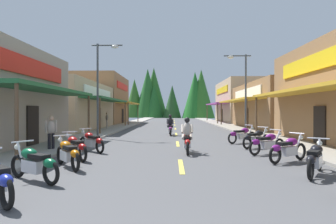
{
  "coord_description": "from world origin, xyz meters",
  "views": [
    {
      "loc": [
        -0.29,
        -1.01,
        1.87
      ],
      "look_at": [
        -0.77,
        28.22,
        1.7
      ],
      "focal_mm": 29.25,
      "sensor_mm": 36.0,
      "label": 1
    }
  ],
  "objects_px": {
    "rider_cruising_lead": "(187,138)",
    "motorcycle_parked_right_3": "(267,143)",
    "streetlamp_left": "(102,77)",
    "motorcycle_parked_right_4": "(256,138)",
    "motorcycle_parked_right_2": "(288,149)",
    "motorcycle_parked_left_1": "(34,163)",
    "pedestrian_waiting": "(51,131)",
    "motorcycle_parked_right_5": "(242,135)",
    "streetlamp_right": "(242,82)",
    "motorcycle_parked_right_1": "(315,158)",
    "pedestrian_browsing": "(107,119)",
    "motorcycle_parked_left_2": "(68,153)",
    "motorcycle_parked_left_4": "(91,141)",
    "rider_cruising_trailing": "(170,127)",
    "motorcycle_parked_left_3": "(75,147)"
  },
  "relations": [
    {
      "from": "motorcycle_parked_right_1",
      "to": "motorcycle_parked_left_2",
      "type": "distance_m",
      "value": 7.55
    },
    {
      "from": "motorcycle_parked_right_3",
      "to": "motorcycle_parked_right_5",
      "type": "xyz_separation_m",
      "value": [
        -0.07,
        3.9,
        0.0
      ]
    },
    {
      "from": "streetlamp_left",
      "to": "rider_cruising_trailing",
      "type": "xyz_separation_m",
      "value": [
        4.61,
        1.99,
        -3.49
      ]
    },
    {
      "from": "streetlamp_left",
      "to": "motorcycle_parked_right_4",
      "type": "distance_m",
      "value": 10.82
    },
    {
      "from": "motorcycle_parked_right_5",
      "to": "motorcycle_parked_left_4",
      "type": "distance_m",
      "value": 8.33
    },
    {
      "from": "rider_cruising_lead",
      "to": "motorcycle_parked_left_4",
      "type": "bearing_deg",
      "value": 88.1
    },
    {
      "from": "motorcycle_parked_right_2",
      "to": "motorcycle_parked_left_1",
      "type": "height_order",
      "value": "same"
    },
    {
      "from": "motorcycle_parked_right_1",
      "to": "pedestrian_waiting",
      "type": "distance_m",
      "value": 10.61
    },
    {
      "from": "motorcycle_parked_left_4",
      "to": "pedestrian_browsing",
      "type": "relative_size",
      "value": 0.94
    },
    {
      "from": "motorcycle_parked_left_4",
      "to": "pedestrian_waiting",
      "type": "bearing_deg",
      "value": 40.73
    },
    {
      "from": "motorcycle_parked_right_2",
      "to": "motorcycle_parked_left_1",
      "type": "bearing_deg",
      "value": 166.56
    },
    {
      "from": "streetlamp_right",
      "to": "motorcycle_parked_right_3",
      "type": "distance_m",
      "value": 10.25
    },
    {
      "from": "motorcycle_parked_left_1",
      "to": "rider_cruising_lead",
      "type": "xyz_separation_m",
      "value": [
        4.27,
        4.87,
        0.17
      ]
    },
    {
      "from": "motorcycle_parked_left_1",
      "to": "motorcycle_parked_left_2",
      "type": "xyz_separation_m",
      "value": [
        0.24,
        1.68,
        0.0
      ]
    },
    {
      "from": "motorcycle_parked_right_2",
      "to": "motorcycle_parked_left_1",
      "type": "distance_m",
      "value": 8.3
    },
    {
      "from": "rider_cruising_trailing",
      "to": "pedestrian_browsing",
      "type": "height_order",
      "value": "pedestrian_browsing"
    },
    {
      "from": "motorcycle_parked_right_3",
      "to": "pedestrian_waiting",
      "type": "xyz_separation_m",
      "value": [
        -9.56,
        0.62,
        0.45
      ]
    },
    {
      "from": "motorcycle_parked_right_5",
      "to": "motorcycle_parked_right_4",
      "type": "bearing_deg",
      "value": -114.02
    },
    {
      "from": "motorcycle_parked_right_5",
      "to": "pedestrian_browsing",
      "type": "distance_m",
      "value": 15.63
    },
    {
      "from": "streetlamp_right",
      "to": "motorcycle_parked_right_4",
      "type": "distance_m",
      "value": 8.46
    },
    {
      "from": "rider_cruising_lead",
      "to": "motorcycle_parked_right_3",
      "type": "bearing_deg",
      "value": -92.9
    },
    {
      "from": "rider_cruising_trailing",
      "to": "pedestrian_waiting",
      "type": "height_order",
      "value": "pedestrian_waiting"
    },
    {
      "from": "motorcycle_parked_right_3",
      "to": "motorcycle_parked_right_5",
      "type": "bearing_deg",
      "value": 60.96
    },
    {
      "from": "pedestrian_waiting",
      "to": "streetlamp_right",
      "type": "bearing_deg",
      "value": 77.0
    },
    {
      "from": "motorcycle_parked_right_3",
      "to": "motorcycle_parked_left_2",
      "type": "distance_m",
      "value": 7.99
    },
    {
      "from": "pedestrian_waiting",
      "to": "motorcycle_parked_right_2",
      "type": "bearing_deg",
      "value": 23.75
    },
    {
      "from": "motorcycle_parked_right_2",
      "to": "pedestrian_waiting",
      "type": "height_order",
      "value": "pedestrian_waiting"
    },
    {
      "from": "motorcycle_parked_right_2",
      "to": "pedestrian_waiting",
      "type": "distance_m",
      "value": 10.0
    },
    {
      "from": "motorcycle_parked_right_2",
      "to": "rider_cruising_lead",
      "type": "bearing_deg",
      "value": 116.56
    },
    {
      "from": "pedestrian_waiting",
      "to": "motorcycle_parked_right_3",
      "type": "bearing_deg",
      "value": 34.0
    },
    {
      "from": "rider_cruising_lead",
      "to": "pedestrian_waiting",
      "type": "height_order",
      "value": "pedestrian_waiting"
    },
    {
      "from": "streetlamp_right",
      "to": "motorcycle_parked_left_1",
      "type": "height_order",
      "value": "streetlamp_right"
    },
    {
      "from": "motorcycle_parked_right_3",
      "to": "motorcycle_parked_left_1",
      "type": "height_order",
      "value": "same"
    },
    {
      "from": "motorcycle_parked_right_1",
      "to": "rider_cruising_trailing",
      "type": "distance_m",
      "value": 13.28
    },
    {
      "from": "motorcycle_parked_left_1",
      "to": "pedestrian_waiting",
      "type": "xyz_separation_m",
      "value": [
        -1.9,
        5.24,
        0.45
      ]
    },
    {
      "from": "motorcycle_parked_right_4",
      "to": "rider_cruising_trailing",
      "type": "relative_size",
      "value": 0.82
    },
    {
      "from": "rider_cruising_trailing",
      "to": "motorcycle_parked_right_1",
      "type": "bearing_deg",
      "value": -163.98
    },
    {
      "from": "rider_cruising_lead",
      "to": "pedestrian_waiting",
      "type": "distance_m",
      "value": 6.19
    },
    {
      "from": "motorcycle_parked_right_2",
      "to": "pedestrian_waiting",
      "type": "bearing_deg",
      "value": 132.66
    },
    {
      "from": "motorcycle_parked_right_2",
      "to": "pedestrian_browsing",
      "type": "xyz_separation_m",
      "value": [
        -10.73,
        17.25,
        0.5
      ]
    },
    {
      "from": "streetlamp_left",
      "to": "motorcycle_parked_right_5",
      "type": "bearing_deg",
      "value": -18.22
    },
    {
      "from": "motorcycle_parked_left_1",
      "to": "rider_cruising_lead",
      "type": "bearing_deg",
      "value": -99.45
    },
    {
      "from": "motorcycle_parked_right_3",
      "to": "rider_cruising_lead",
      "type": "height_order",
      "value": "rider_cruising_lead"
    },
    {
      "from": "motorcycle_parked_right_5",
      "to": "pedestrian_waiting",
      "type": "xyz_separation_m",
      "value": [
        -9.49,
        -3.28,
        0.45
      ]
    },
    {
      "from": "motorcycle_parked_right_2",
      "to": "rider_cruising_trailing",
      "type": "bearing_deg",
      "value": 79.01
    },
    {
      "from": "rider_cruising_lead",
      "to": "motorcycle_parked_right_4",
      "type": "bearing_deg",
      "value": -63.21
    },
    {
      "from": "motorcycle_parked_left_3",
      "to": "pedestrian_waiting",
      "type": "height_order",
      "value": "pedestrian_waiting"
    },
    {
      "from": "rider_cruising_trailing",
      "to": "motorcycle_parked_right_5",
      "type": "bearing_deg",
      "value": -142.44
    },
    {
      "from": "streetlamp_right",
      "to": "motorcycle_parked_right_1",
      "type": "height_order",
      "value": "streetlamp_right"
    },
    {
      "from": "motorcycle_parked_left_2",
      "to": "streetlamp_right",
      "type": "bearing_deg",
      "value": -73.75
    }
  ]
}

